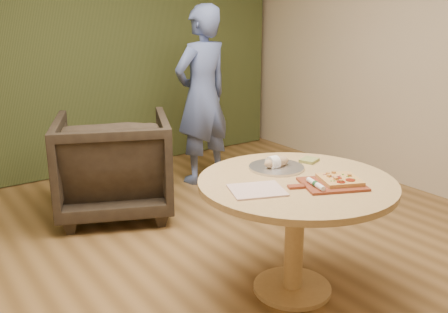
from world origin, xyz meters
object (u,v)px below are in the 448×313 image
armchair (114,160)px  person_standing (202,96)px  pedestal_table (296,202)px  pizza_paddle (331,184)px  cutlery_roll (316,184)px  bread_roll (276,162)px  flatbread_pizza (340,180)px  serving_tray (276,167)px

armchair → person_standing: person_standing is taller
pedestal_table → pizza_paddle: size_ratio=2.53×
cutlery_roll → armchair: bearing=115.9°
pedestal_table → person_standing: size_ratio=0.67×
bread_roll → pizza_paddle: bearing=-82.2°
bread_roll → person_standing: person_standing is taller
pedestal_table → cutlery_roll: (-0.02, -0.18, 0.17)m
flatbread_pizza → serving_tray: 0.45m
cutlery_roll → flatbread_pizza: bearing=8.8°
serving_tray → person_standing: bearing=71.3°
serving_tray → armchair: (-0.46, 1.61, -0.27)m
cutlery_roll → bread_roll: bearing=97.4°
flatbread_pizza → cutlery_roll: flatbread_pizza is taller
pedestal_table → person_standing: (0.69, 2.14, 0.28)m
cutlery_roll → person_standing: person_standing is taller
pizza_paddle → flatbread_pizza: (0.06, -0.01, 0.02)m
pizza_paddle → serving_tray: size_ratio=1.33×
cutlery_roll → person_standing: (0.71, 2.32, 0.11)m
cutlery_roll → armchair: (-0.39, 2.03, -0.30)m
pedestal_table → pizza_paddle: (0.09, -0.19, 0.15)m
pizza_paddle → flatbread_pizza: bearing=14.6°
pizza_paddle → serving_tray: (-0.05, 0.43, -0.00)m
pedestal_table → cutlery_roll: size_ratio=6.08×
armchair → pizza_paddle: bearing=127.4°
pedestal_table → armchair: size_ratio=1.24×
person_standing → pizza_paddle: bearing=67.1°
flatbread_pizza → person_standing: bearing=77.2°
pedestal_table → person_standing: person_standing is taller
pedestal_table → armchair: (-0.41, 1.86, -0.12)m
pedestal_table → pizza_paddle: bearing=-62.9°
pizza_paddle → cutlery_roll: 0.12m
flatbread_pizza → cutlery_roll: (-0.18, 0.02, 0.00)m
bread_roll → armchair: (-0.45, 1.61, -0.31)m
serving_tray → person_standing: 2.01m
pedestal_table → flatbread_pizza: bearing=-51.0°
pizza_paddle → person_standing: size_ratio=0.26×
pedestal_table → serving_tray: bearing=79.4°
flatbread_pizza → cutlery_roll: 0.18m
person_standing → serving_tray: bearing=62.7°
pizza_paddle → bread_roll: (-0.06, 0.43, 0.04)m
armchair → person_standing: 1.21m
armchair → pedestal_table: bearing=126.0°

